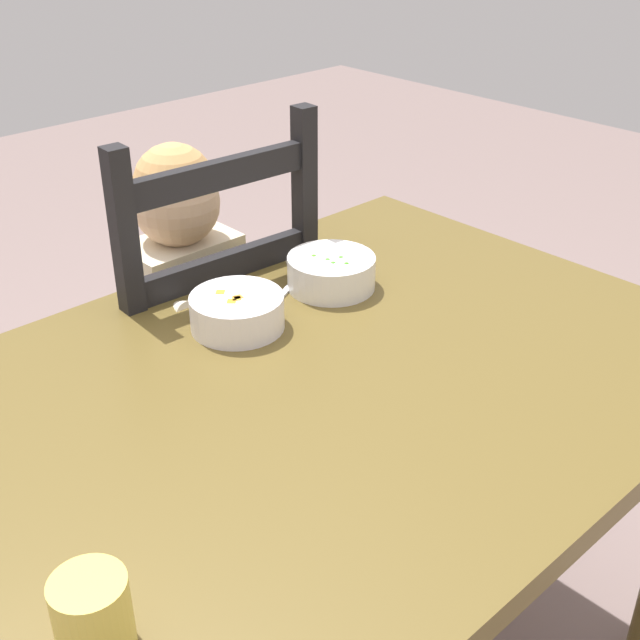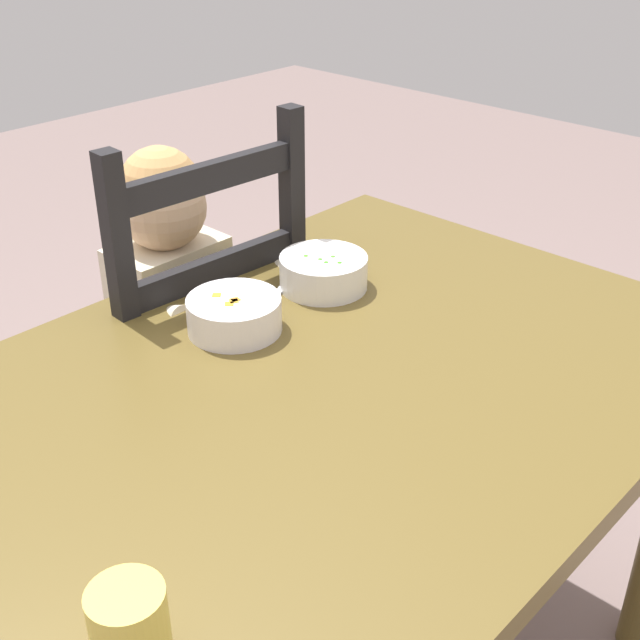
{
  "view_description": "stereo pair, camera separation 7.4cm",
  "coord_description": "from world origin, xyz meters",
  "px_view_note": "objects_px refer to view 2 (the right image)",
  "views": [
    {
      "loc": [
        -0.72,
        -0.76,
        1.44
      ],
      "look_at": [
        0.05,
        0.06,
        0.81
      ],
      "focal_mm": 46.73,
      "sensor_mm": 36.0,
      "label": 1
    },
    {
      "loc": [
        -0.77,
        -0.71,
        1.44
      ],
      "look_at": [
        0.05,
        0.06,
        0.81
      ],
      "focal_mm": 46.73,
      "sensor_mm": 36.0,
      "label": 2
    }
  ],
  "objects_px": {
    "child_figure": "(181,310)",
    "bowl_of_peas": "(324,271)",
    "bowl_of_carrots": "(235,313)",
    "dining_table": "(324,434)",
    "drinking_cup": "(130,627)",
    "dining_chair": "(185,376)",
    "spoon": "(264,310)"
  },
  "relations": [
    {
      "from": "child_figure",
      "to": "bowl_of_peas",
      "type": "relative_size",
      "value": 6.16
    },
    {
      "from": "bowl_of_peas",
      "to": "bowl_of_carrots",
      "type": "distance_m",
      "value": 0.21
    },
    {
      "from": "dining_table",
      "to": "child_figure",
      "type": "xyz_separation_m",
      "value": [
        0.11,
        0.49,
        -0.0
      ]
    },
    {
      "from": "child_figure",
      "to": "drinking_cup",
      "type": "relative_size",
      "value": 10.84
    },
    {
      "from": "dining_table",
      "to": "bowl_of_peas",
      "type": "distance_m",
      "value": 0.33
    },
    {
      "from": "drinking_cup",
      "to": "dining_chair",
      "type": "bearing_deg",
      "value": 49.37
    },
    {
      "from": "dining_chair",
      "to": "drinking_cup",
      "type": "distance_m",
      "value": 0.98
    },
    {
      "from": "dining_chair",
      "to": "bowl_of_peas",
      "type": "xyz_separation_m",
      "value": [
        0.11,
        -0.29,
        0.3
      ]
    },
    {
      "from": "bowl_of_carrots",
      "to": "drinking_cup",
      "type": "bearing_deg",
      "value": -140.8
    },
    {
      "from": "dining_chair",
      "to": "bowl_of_peas",
      "type": "distance_m",
      "value": 0.44
    },
    {
      "from": "bowl_of_carrots",
      "to": "drinking_cup",
      "type": "xyz_separation_m",
      "value": [
        -0.5,
        -0.41,
        0.01
      ]
    },
    {
      "from": "child_figure",
      "to": "spoon",
      "type": "height_order",
      "value": "child_figure"
    },
    {
      "from": "spoon",
      "to": "dining_chair",
      "type": "bearing_deg",
      "value": 84.09
    },
    {
      "from": "dining_chair",
      "to": "child_figure",
      "type": "bearing_deg",
      "value": -42.84
    },
    {
      "from": "dining_table",
      "to": "drinking_cup",
      "type": "height_order",
      "value": "drinking_cup"
    },
    {
      "from": "dining_table",
      "to": "bowl_of_carrots",
      "type": "xyz_separation_m",
      "value": [
        0.0,
        0.2,
        0.14
      ]
    },
    {
      "from": "bowl_of_carrots",
      "to": "drinking_cup",
      "type": "height_order",
      "value": "drinking_cup"
    },
    {
      "from": "bowl_of_carrots",
      "to": "drinking_cup",
      "type": "distance_m",
      "value": 0.65
    },
    {
      "from": "child_figure",
      "to": "bowl_of_carrots",
      "type": "bearing_deg",
      "value": -109.95
    },
    {
      "from": "dining_chair",
      "to": "child_figure",
      "type": "relative_size",
      "value": 1.07
    },
    {
      "from": "child_figure",
      "to": "bowl_of_peas",
      "type": "distance_m",
      "value": 0.34
    },
    {
      "from": "dining_chair",
      "to": "drinking_cup",
      "type": "height_order",
      "value": "dining_chair"
    },
    {
      "from": "bowl_of_peas",
      "to": "bowl_of_carrots",
      "type": "relative_size",
      "value": 1.02
    },
    {
      "from": "bowl_of_peas",
      "to": "dining_chair",
      "type": "bearing_deg",
      "value": 110.31
    },
    {
      "from": "spoon",
      "to": "drinking_cup",
      "type": "distance_m",
      "value": 0.71
    },
    {
      "from": "spoon",
      "to": "bowl_of_peas",
      "type": "bearing_deg",
      "value": -4.46
    },
    {
      "from": "child_figure",
      "to": "dining_chair",
      "type": "bearing_deg",
      "value": 137.16
    },
    {
      "from": "bowl_of_peas",
      "to": "dining_table",
      "type": "bearing_deg",
      "value": -136.95
    },
    {
      "from": "dining_chair",
      "to": "spoon",
      "type": "bearing_deg",
      "value": -95.91
    },
    {
      "from": "bowl_of_carrots",
      "to": "dining_table",
      "type": "bearing_deg",
      "value": -90.77
    },
    {
      "from": "child_figure",
      "to": "bowl_of_carrots",
      "type": "distance_m",
      "value": 0.34
    },
    {
      "from": "dining_chair",
      "to": "drinking_cup",
      "type": "relative_size",
      "value": 11.63
    }
  ]
}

